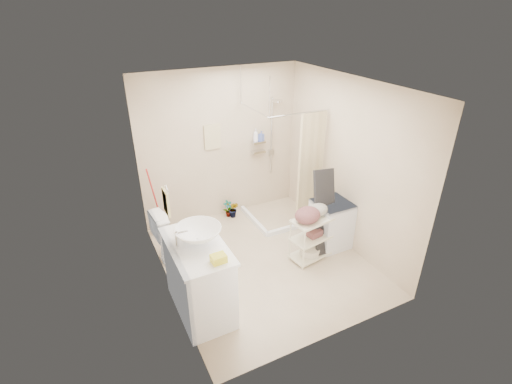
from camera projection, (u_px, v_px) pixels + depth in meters
floor at (264, 261)px, 5.60m from camera, size 3.20×3.20×0.00m
ceiling at (266, 85)px, 4.41m from camera, size 2.80×3.20×0.04m
wall_back at (221, 147)px, 6.28m from camera, size 2.80×0.04×2.60m
wall_front at (338, 245)px, 3.73m from camera, size 2.80×0.04×2.60m
wall_left at (162, 206)px, 4.45m from camera, size 0.04×3.20×2.60m
wall_right at (347, 165)px, 5.56m from camera, size 0.04×3.20×2.60m
vanity at (199, 278)px, 4.51m from camera, size 0.63×1.12×0.98m
sink at (198, 235)px, 4.31m from camera, size 0.59×0.59×0.19m
counter_basket at (219, 259)px, 3.99m from camera, size 0.17×0.13×0.09m
floor_basket at (224, 320)px, 4.46m from camera, size 0.27×0.21×0.14m
toilet at (182, 233)px, 5.53m from camera, size 0.86×0.54×0.83m
mop at (153, 201)px, 5.96m from camera, size 0.12×0.12×1.25m
potted_plant_a at (228, 209)px, 6.68m from camera, size 0.19×0.15×0.33m
potted_plant_b at (234, 209)px, 6.66m from camera, size 0.22×0.22×0.32m
hanging_towel at (212, 137)px, 6.11m from camera, size 0.28×0.03×0.42m
towel_ring at (166, 200)px, 4.22m from camera, size 0.04×0.22×0.34m
tp_holder at (169, 243)px, 4.77m from camera, size 0.08×0.12×0.14m
shower at (280, 163)px, 6.29m from camera, size 1.10×1.10×2.10m
shampoo_bottle_a at (256, 135)px, 6.40m from camera, size 0.11×0.11×0.22m
shampoo_bottle_b at (261, 136)px, 6.44m from camera, size 0.11×0.11×0.18m
washing_machine at (331, 224)px, 5.81m from camera, size 0.52×0.54×0.77m
laundry_rack at (311, 235)px, 5.49m from camera, size 0.64×0.44×0.82m
ironing_board at (325, 212)px, 5.57m from camera, size 0.39×0.15×1.34m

